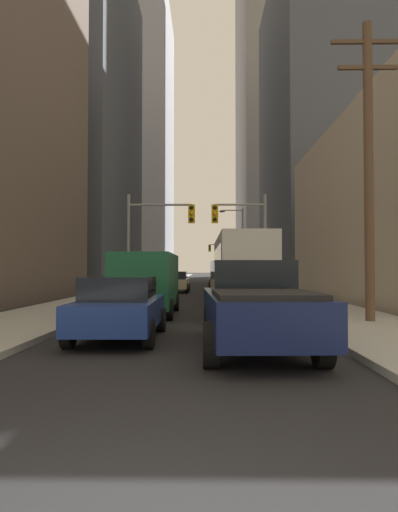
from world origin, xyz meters
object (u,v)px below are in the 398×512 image
sedan_beige (176,282)px  traffic_signal_near_right (242,229)px  city_bus (240,265)px  sedan_blue (120,308)px  traffic_signal_near_left (157,228)px  sedan_black (221,281)px  cargo_van_green (147,280)px  sedan_white (237,296)px  traffic_signal_far_right (220,254)px  pickup_truck_navy (255,305)px

sedan_beige → traffic_signal_near_right: size_ratio=0.70×
city_bus → sedan_blue: city_bus is taller
sedan_blue → traffic_signal_near_left: (-0.69, 14.81, 3.28)m
sedan_black → cargo_van_green: bearing=-100.0°
cargo_van_green → sedan_white: (3.25, -1.29, -0.52)m
traffic_signal_far_right → sedan_black: bearing=-91.6°
sedan_blue → sedan_beige: size_ratio=1.00×
sedan_blue → sedan_white: (3.15, 4.47, 0.00)m
city_bus → sedan_black: size_ratio=2.73×
traffic_signal_near_left → city_bus: bearing=-14.2°
traffic_signal_near_right → cargo_van_green: bearing=-115.3°
pickup_truck_navy → sedan_blue: (-3.13, 1.24, -0.16)m
traffic_signal_near_left → traffic_signal_near_right: bearing=-0.0°
sedan_beige → traffic_signal_near_left: (-0.61, -7.00, 3.28)m
sedan_black → traffic_signal_near_right: traffic_signal_near_right is taller
pickup_truck_navy → cargo_van_green: (-3.22, 7.00, 0.35)m
city_bus → traffic_signal_far_right: size_ratio=1.92×
sedan_blue → traffic_signal_near_right: 15.73m
sedan_beige → traffic_signal_near_right: 8.81m
city_bus → traffic_signal_near_left: size_ratio=1.92×
sedan_beige → sedan_black: bearing=42.2°
city_bus → sedan_black: 11.32m
city_bus → sedan_white: city_bus is taller
sedan_black → traffic_signal_near_left: traffic_signal_near_left is taller
pickup_truck_navy → traffic_signal_near_right: (1.05, 16.05, 3.08)m
pickup_truck_navy → city_bus: bearing=86.8°
sedan_black → traffic_signal_far_right: size_ratio=0.70×
sedan_black → traffic_signal_near_left: size_ratio=0.70×
sedan_blue → sedan_black: 25.09m
pickup_truck_navy → sedan_blue: bearing=158.4°
sedan_white → sedan_black: (0.14, 20.40, 0.00)m
sedan_white → traffic_signal_near_left: 11.51m
city_bus → sedan_beige: size_ratio=2.73×
cargo_van_green → sedan_black: cargo_van_green is taller
sedan_blue → sedan_black: size_ratio=1.00×
pickup_truck_navy → sedan_white: 5.71m
sedan_black → traffic_signal_far_right: traffic_signal_far_right is taller
sedan_white → sedan_black: bearing=89.6°
pickup_truck_navy → sedan_blue: 3.37m
cargo_van_green → sedan_blue: (0.09, -5.76, -0.52)m
cargo_van_green → traffic_signal_near_right: bearing=64.7°
sedan_beige → city_bus: bearing=-63.7°
pickup_truck_navy → sedan_beige: (-3.22, 23.05, -0.16)m
traffic_signal_far_right → traffic_signal_near_right: bearing=-90.1°
cargo_van_green → traffic_signal_near_left: traffic_signal_near_left is taller
sedan_beige → traffic_signal_far_right: size_ratio=0.70×
city_bus → cargo_van_green: city_bus is taller
sedan_blue → traffic_signal_far_right: size_ratio=0.70×
traffic_signal_near_left → cargo_van_green: bearing=-86.2°
city_bus → traffic_signal_far_right: (0.26, 43.78, 2.08)m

